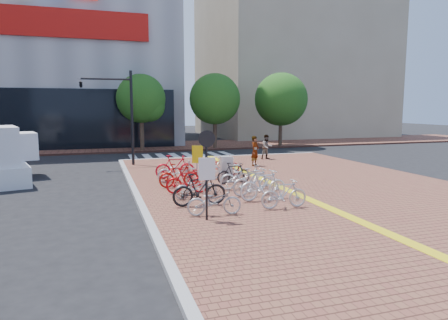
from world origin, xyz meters
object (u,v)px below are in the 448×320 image
object	(u,v)px
bike_3	(187,181)
pedestrian_b	(267,147)
bike_7	(284,194)
bike_11	(234,173)
bike_9	(254,182)
bike_5	(178,171)
bike_0	(214,201)
bike_10	(243,177)
bike_13	(221,166)
notice_sign	(207,164)
utility_box	(226,169)
bike_6	(175,167)
bike_8	(263,185)
box_truck	(2,156)
yellow_sign	(197,158)
traffic_light_pole	(109,100)
bike_4	(179,175)
pedestrian_a	(255,151)
bike_12	(225,168)
bike_1	(199,190)
bike_2	(196,187)

from	to	relation	value
bike_3	pedestrian_b	bearing A→B (deg)	-33.62
bike_7	bike_11	distance (m)	4.71
bike_9	bike_5	bearing A→B (deg)	27.14
bike_0	bike_10	world-z (taller)	bike_10
bike_5	bike_7	distance (m)	6.30
bike_10	pedestrian_b	distance (m)	9.91
bike_10	bike_13	distance (m)	3.48
notice_sign	bike_13	bearing A→B (deg)	69.58
notice_sign	bike_0	bearing A→B (deg)	51.30
bike_7	utility_box	distance (m)	5.33
bike_6	bike_7	bearing A→B (deg)	-155.82
bike_8	box_truck	xyz separation A→B (m)	(-10.01, 7.58, 0.54)
yellow_sign	pedestrian_b	bearing A→B (deg)	48.10
utility_box	yellow_sign	xyz separation A→B (m)	(-1.50, -0.54, 0.63)
bike_7	traffic_light_pole	size ratio (longest dim) A/B	0.31
bike_10	utility_box	xyz separation A→B (m)	(-0.11, 1.95, 0.05)
bike_5	utility_box	bearing A→B (deg)	-98.60
bike_4	bike_7	world-z (taller)	bike_4
bike_0	bike_7	world-z (taller)	bike_7
bike_4	box_truck	bearing A→B (deg)	61.38
bike_4	bike_13	xyz separation A→B (m)	(2.57, 2.25, -0.02)
bike_0	bike_6	world-z (taller)	bike_6
bike_0	bike_10	bearing A→B (deg)	-26.17
bike_10	notice_sign	xyz separation A→B (m)	(-2.64, -3.93, 1.19)
bike_0	bike_3	size ratio (longest dim) A/B	1.03
utility_box	bike_11	bearing A→B (deg)	-75.87
utility_box	yellow_sign	distance (m)	1.72
bike_7	notice_sign	size ratio (longest dim) A/B	0.61
pedestrian_a	utility_box	distance (m)	5.14
bike_0	bike_13	world-z (taller)	bike_13
bike_4	pedestrian_b	world-z (taller)	pedestrian_b
bike_11	bike_12	size ratio (longest dim) A/B	0.89
bike_3	bike_0	bearing A→B (deg)	-171.86
pedestrian_a	pedestrian_b	size ratio (longest dim) A/B	1.08
bike_12	bike_0	bearing A→B (deg)	161.85
bike_10	traffic_light_pole	world-z (taller)	traffic_light_pole
bike_5	bike_9	bearing A→B (deg)	-144.42
bike_6	bike_10	world-z (taller)	bike_6
bike_0	bike_4	size ratio (longest dim) A/B	1.01
bike_1	bike_0	bearing A→B (deg)	-173.61
bike_4	traffic_light_pole	xyz separation A→B (m)	(-2.52, 7.47, 3.26)
bike_9	bike_11	bearing A→B (deg)	-5.67
pedestrian_a	box_truck	size ratio (longest dim) A/B	0.35
traffic_light_pole	pedestrian_a	bearing A→B (deg)	-18.46
bike_13	bike_12	bearing A→B (deg)	176.32
bike_6	bike_10	bearing A→B (deg)	-142.33
bike_0	bike_1	size ratio (longest dim) A/B	0.91
bike_3	traffic_light_pole	world-z (taller)	traffic_light_pole
bike_2	bike_6	xyz separation A→B (m)	(0.05, 4.41, 0.14)
bike_4	bike_10	world-z (taller)	bike_10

